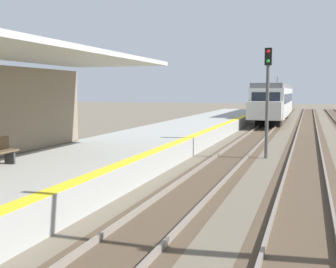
{
  "coord_description": "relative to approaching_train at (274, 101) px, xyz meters",
  "views": [
    {
      "loc": [
        5.35,
        2.16,
        3.22
      ],
      "look_at": [
        1.91,
        12.47,
        2.1
      ],
      "focal_mm": 45.21,
      "sensor_mm": 36.0,
      "label": 1
    }
  ],
  "objects": [
    {
      "name": "track_pair_nearest_platform",
      "position": [
        -0.0,
        -26.77,
        -2.13
      ],
      "size": [
        2.34,
        120.0,
        0.16
      ],
      "color": "#4C3D2D",
      "rests_on": "ground"
    },
    {
      "name": "track_pair_middle",
      "position": [
        3.4,
        -26.77,
        -2.13
      ],
      "size": [
        2.34,
        120.0,
        0.16
      ],
      "color": "#4C3D2D",
      "rests_on": "ground"
    },
    {
      "name": "station_platform",
      "position": [
        -4.4,
        -30.77,
        -1.73
      ],
      "size": [
        5.0,
        80.0,
        0.91
      ],
      "color": "#999993",
      "rests_on": "ground"
    },
    {
      "name": "approaching_train",
      "position": [
        0.0,
        0.0,
        0.0
      ],
      "size": [
        2.93,
        19.6,
        4.76
      ],
      "color": "silver",
      "rests_on": "ground"
    },
    {
      "name": "rail_signal_post",
      "position": [
        1.57,
        -24.18,
        1.02
      ],
      "size": [
        0.32,
        0.34,
        5.2
      ],
      "color": "#4C4C4C",
      "rests_on": "ground"
    }
  ]
}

